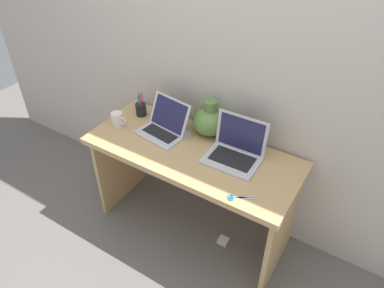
{
  "coord_description": "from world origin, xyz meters",
  "views": [
    {
      "loc": [
        0.96,
        -1.54,
        2.2
      ],
      "look_at": [
        0.0,
        0.0,
        0.79
      ],
      "focal_mm": 34.75,
      "sensor_mm": 36.0,
      "label": 1
    }
  ],
  "objects_px": {
    "green_vase": "(210,120)",
    "coffee_mug": "(118,119)",
    "scissors": "(236,198)",
    "laptop_right": "(236,148)",
    "laptop_left": "(166,124)",
    "power_brick": "(223,241)",
    "pen_cup": "(141,109)"
  },
  "relations": [
    {
      "from": "green_vase",
      "to": "coffee_mug",
      "type": "relative_size",
      "value": 2.06
    },
    {
      "from": "green_vase",
      "to": "scissors",
      "type": "height_order",
      "value": "green_vase"
    },
    {
      "from": "laptop_right",
      "to": "laptop_left",
      "type": "bearing_deg",
      "value": -178.09
    },
    {
      "from": "coffee_mug",
      "to": "power_brick",
      "type": "relative_size",
      "value": 1.68
    },
    {
      "from": "laptop_left",
      "to": "laptop_right",
      "type": "distance_m",
      "value": 0.51
    },
    {
      "from": "pen_cup",
      "to": "scissors",
      "type": "height_order",
      "value": "pen_cup"
    },
    {
      "from": "laptop_left",
      "to": "laptop_right",
      "type": "xyz_separation_m",
      "value": [
        0.51,
        0.02,
        0.01
      ]
    },
    {
      "from": "coffee_mug",
      "to": "pen_cup",
      "type": "relative_size",
      "value": 0.65
    },
    {
      "from": "green_vase",
      "to": "pen_cup",
      "type": "xyz_separation_m",
      "value": [
        -0.52,
        -0.07,
        -0.05
      ]
    },
    {
      "from": "laptop_left",
      "to": "green_vase",
      "type": "xyz_separation_m",
      "value": [
        0.25,
        0.15,
        0.04
      ]
    },
    {
      "from": "laptop_left",
      "to": "pen_cup",
      "type": "height_order",
      "value": "laptop_left"
    },
    {
      "from": "coffee_mug",
      "to": "scissors",
      "type": "height_order",
      "value": "coffee_mug"
    },
    {
      "from": "laptop_right",
      "to": "coffee_mug",
      "type": "relative_size",
      "value": 2.81
    },
    {
      "from": "power_brick",
      "to": "scissors",
      "type": "bearing_deg",
      "value": -54.72
    },
    {
      "from": "green_vase",
      "to": "laptop_right",
      "type": "bearing_deg",
      "value": -26.81
    },
    {
      "from": "pen_cup",
      "to": "scissors",
      "type": "xyz_separation_m",
      "value": [
        0.94,
        -0.37,
        -0.05
      ]
    },
    {
      "from": "green_vase",
      "to": "coffee_mug",
      "type": "xyz_separation_m",
      "value": [
        -0.57,
        -0.26,
        -0.05
      ]
    },
    {
      "from": "coffee_mug",
      "to": "power_brick",
      "type": "height_order",
      "value": "coffee_mug"
    },
    {
      "from": "pen_cup",
      "to": "coffee_mug",
      "type": "bearing_deg",
      "value": -105.49
    },
    {
      "from": "green_vase",
      "to": "power_brick",
      "type": "height_order",
      "value": "green_vase"
    },
    {
      "from": "laptop_right",
      "to": "scissors",
      "type": "xyz_separation_m",
      "value": [
        0.16,
        -0.32,
        -0.06
      ]
    },
    {
      "from": "laptop_left",
      "to": "power_brick",
      "type": "distance_m",
      "value": 0.94
    },
    {
      "from": "scissors",
      "to": "laptop_left",
      "type": "bearing_deg",
      "value": 156.07
    },
    {
      "from": "laptop_left",
      "to": "scissors",
      "type": "distance_m",
      "value": 0.74
    },
    {
      "from": "coffee_mug",
      "to": "green_vase",
      "type": "bearing_deg",
      "value": 24.65
    },
    {
      "from": "laptop_right",
      "to": "green_vase",
      "type": "bearing_deg",
      "value": 153.19
    },
    {
      "from": "green_vase",
      "to": "scissors",
      "type": "distance_m",
      "value": 0.62
    },
    {
      "from": "green_vase",
      "to": "pen_cup",
      "type": "relative_size",
      "value": 1.34
    },
    {
      "from": "laptop_right",
      "to": "pen_cup",
      "type": "xyz_separation_m",
      "value": [
        -0.78,
        0.06,
        -0.02
      ]
    },
    {
      "from": "power_brick",
      "to": "pen_cup",
      "type": "bearing_deg",
      "value": 169.11
    },
    {
      "from": "green_vase",
      "to": "scissors",
      "type": "bearing_deg",
      "value": -46.7
    },
    {
      "from": "pen_cup",
      "to": "green_vase",
      "type": "bearing_deg",
      "value": 8.09
    }
  ]
}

